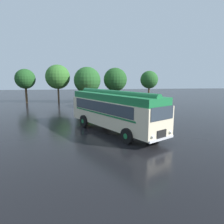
# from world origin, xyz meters

# --- Properties ---
(ground_plane) EXTENTS (120.00, 120.00, 0.00)m
(ground_plane) POSITION_xyz_m (0.00, 0.00, 0.00)
(ground_plane) COLOR black
(vintage_bus) EXTENTS (7.17, 9.96, 3.49)m
(vintage_bus) POSITION_xyz_m (-0.90, -0.42, 1.89)
(vintage_bus) COLOR beige
(vintage_bus) RESTS_ON ground
(car_near_left) EXTENTS (2.39, 4.40, 1.66)m
(car_near_left) POSITION_xyz_m (-3.38, 14.93, 0.85)
(car_near_left) COLOR maroon
(car_near_left) RESTS_ON ground
(car_mid_left) EXTENTS (2.26, 4.34, 1.66)m
(car_mid_left) POSITION_xyz_m (-0.51, 14.13, 0.85)
(car_mid_left) COLOR #4C5156
(car_mid_left) RESTS_ON ground
(car_mid_right) EXTENTS (2.17, 4.30, 1.66)m
(car_mid_right) POSITION_xyz_m (2.10, 14.37, 0.85)
(car_mid_right) COLOR navy
(car_mid_right) RESTS_ON ground
(tree_far_left) EXTENTS (3.53, 3.53, 6.02)m
(tree_far_left) POSITION_xyz_m (-13.97, 20.84, 4.30)
(tree_far_left) COLOR #4C3823
(tree_far_left) RESTS_ON ground
(tree_left_of_centre) EXTENTS (4.31, 4.31, 6.76)m
(tree_left_of_centre) POSITION_xyz_m (-8.25, 20.13, 4.59)
(tree_left_of_centre) COLOR #4C3823
(tree_left_of_centre) RESTS_ON ground
(tree_centre) EXTENTS (4.72, 4.72, 6.36)m
(tree_centre) POSITION_xyz_m (-3.05, 19.16, 4.08)
(tree_centre) COLOR #4C3823
(tree_centre) RESTS_ON ground
(tree_right_of_centre) EXTENTS (4.25, 4.25, 6.25)m
(tree_right_of_centre) POSITION_xyz_m (2.17, 19.85, 4.08)
(tree_right_of_centre) COLOR #4C3823
(tree_right_of_centre) RESTS_ON ground
(tree_far_right) EXTENTS (3.24, 3.24, 5.72)m
(tree_far_right) POSITION_xyz_m (8.40, 19.45, 4.10)
(tree_far_right) COLOR #4C3823
(tree_far_right) RESTS_ON ground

